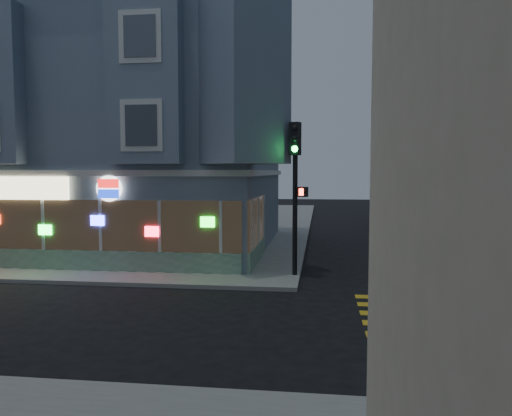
% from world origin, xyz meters
% --- Properties ---
extents(ground, '(120.00, 120.00, 0.00)m').
position_xyz_m(ground, '(0.00, 0.00, 0.00)').
color(ground, black).
rests_on(ground, ground).
extents(sidewalk_nw, '(33.00, 42.00, 0.15)m').
position_xyz_m(sidewalk_nw, '(-13.50, 23.00, 0.07)').
color(sidewalk_nw, gray).
rests_on(sidewalk_nw, ground).
extents(corner_building, '(14.60, 14.60, 11.40)m').
position_xyz_m(corner_building, '(-6.00, 10.98, 5.82)').
color(corner_building, slate).
rests_on(corner_building, sidewalk_nw).
extents(row_house_d, '(12.00, 8.60, 10.50)m').
position_xyz_m(row_house_d, '(19.50, 34.00, 5.40)').
color(row_house_d, gray).
rests_on(row_house_d, sidewalk_ne).
extents(utility_pole, '(2.20, 0.30, 9.00)m').
position_xyz_m(utility_pole, '(12.00, 24.00, 4.80)').
color(utility_pole, '#4C3826').
rests_on(utility_pole, sidewalk_ne).
extents(street_tree_near, '(3.00, 3.00, 5.30)m').
position_xyz_m(street_tree_near, '(12.20, 30.00, 3.94)').
color(street_tree_near, '#4C3826').
rests_on(street_tree_near, sidewalk_ne).
extents(street_tree_far, '(3.00, 3.00, 5.30)m').
position_xyz_m(street_tree_far, '(12.20, 38.00, 3.94)').
color(street_tree_far, '#4C3826').
rests_on(street_tree_far, sidewalk_ne).
extents(running_child, '(0.59, 0.47, 1.41)m').
position_xyz_m(running_child, '(5.97, -0.79, 0.71)').
color(running_child, tan).
rests_on(running_child, ground).
extents(pedestrian_a, '(1.07, 0.91, 1.93)m').
position_xyz_m(pedestrian_a, '(13.00, 16.45, 1.11)').
color(pedestrian_a, black).
rests_on(pedestrian_a, sidewalk_ne).
extents(pedestrian_b, '(1.13, 0.74, 1.79)m').
position_xyz_m(pedestrian_b, '(11.30, 18.25, 1.05)').
color(pedestrian_b, black).
rests_on(pedestrian_b, sidewalk_ne).
extents(parked_car_a, '(1.76, 4.10, 1.38)m').
position_xyz_m(parked_car_a, '(9.68, 5.36, 0.69)').
color(parked_car_a, '#9C9EA4').
rests_on(parked_car_a, ground).
extents(parked_car_b, '(1.83, 4.67, 1.51)m').
position_xyz_m(parked_car_b, '(9.89, 17.92, 0.76)').
color(parked_car_b, '#36383B').
rests_on(parked_car_b, ground).
extents(parked_car_c, '(1.97, 4.84, 1.40)m').
position_xyz_m(parked_car_c, '(8.60, 23.12, 0.70)').
color(parked_car_c, maroon).
rests_on(parked_car_c, ground).
extents(parked_car_d, '(2.66, 5.34, 1.45)m').
position_xyz_m(parked_car_d, '(10.06, 28.32, 0.73)').
color(parked_car_d, '#8F9598').
rests_on(parked_car_d, ground).
extents(traffic_signal, '(0.73, 0.64, 5.74)m').
position_xyz_m(traffic_signal, '(2.82, 4.01, 4.03)').
color(traffic_signal, black).
rests_on(traffic_signal, sidewalk_nw).
extents(fire_hydrant, '(0.45, 0.26, 0.79)m').
position_xyz_m(fire_hydrant, '(11.30, 10.40, 0.56)').
color(fire_hydrant, silver).
rests_on(fire_hydrant, sidewalk_ne).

